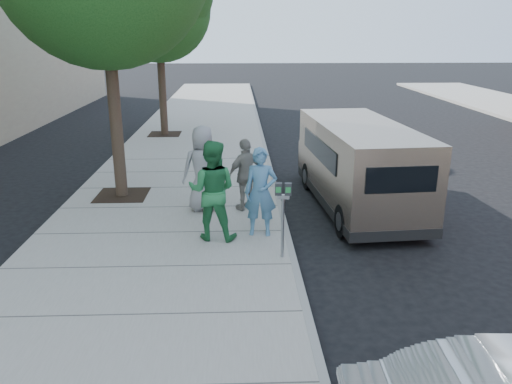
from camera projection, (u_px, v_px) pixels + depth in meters
ground at (214, 238)px, 9.87m from camera, size 120.00×120.00×0.00m
sidewalk at (163, 236)px, 9.81m from camera, size 5.00×60.00×0.15m
curb_face at (286, 234)px, 9.90m from camera, size 0.12×60.00×0.16m
tree_far at (159, 3)px, 17.81m from camera, size 3.92×3.80×6.49m
parking_meter at (283, 204)px, 8.42m from camera, size 0.28×0.12×1.34m
van at (358, 164)px, 11.38m from camera, size 2.13×5.39×1.96m
person_officer at (261, 192)px, 9.44m from camera, size 0.67×0.48×1.71m
person_green_shirt at (212, 190)px, 9.24m from camera, size 1.03×0.87×1.89m
person_gray_shirt at (203, 169)px, 10.76m from camera, size 1.03×0.79×1.87m
person_striped_polo at (246, 175)px, 10.83m from camera, size 0.99×0.82×1.59m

